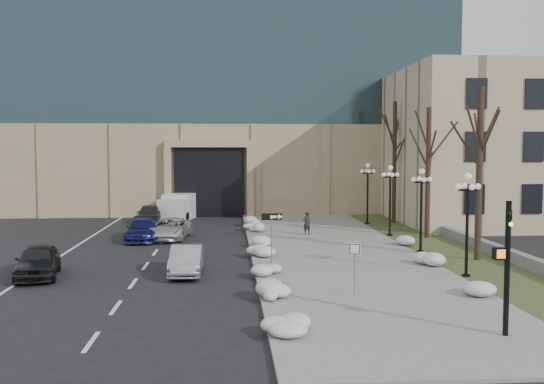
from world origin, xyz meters
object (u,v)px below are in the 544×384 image
(traffic_signal, at_px, (506,271))
(lamppost_d, at_px, (368,185))
(car_a, at_px, (38,261))
(one_way_sign, at_px, (275,223))
(box_truck, at_px, (182,206))
(lamppost_b, at_px, (421,199))
(lamppost_a, at_px, (467,211))
(pedestrian, at_px, (307,223))
(keep_sign, at_px, (355,258))
(car_b, at_px, (186,260))
(car_d, at_px, (169,229))
(car_c, at_px, (142,230))
(lamppost_c, at_px, (390,191))
(car_e, at_px, (149,214))

(traffic_signal, distance_m, lamppost_d, 28.22)
(car_a, relative_size, one_way_sign, 1.60)
(box_truck, relative_size, traffic_signal, 1.63)
(lamppost_b, bearing_deg, lamppost_a, -90.00)
(one_way_sign, relative_size, lamppost_a, 0.58)
(pedestrian, xyz_separation_m, one_way_sign, (-2.99, -11.28, 1.39))
(car_a, relative_size, keep_sign, 2.03)
(one_way_sign, relative_size, keep_sign, 1.27)
(car_b, height_order, lamppost_d, lamppost_d)
(car_b, relative_size, car_d, 0.83)
(car_c, relative_size, one_way_sign, 1.71)
(lamppost_c, bearing_deg, lamppost_d, 90.00)
(keep_sign, bearing_deg, car_c, 142.71)
(car_a, xyz_separation_m, lamppost_d, (19.30, 17.86, 2.32))
(lamppost_a, bearing_deg, lamppost_b, 90.00)
(car_c, distance_m, traffic_signal, 25.40)
(keep_sign, bearing_deg, car_a, 179.71)
(car_e, height_order, lamppost_a, lamppost_a)
(lamppost_d, bearing_deg, car_c, -156.88)
(car_a, height_order, traffic_signal, traffic_signal)
(lamppost_a, bearing_deg, car_c, 142.03)
(car_d, xyz_separation_m, pedestrian, (9.05, 0.67, 0.21))
(traffic_signal, relative_size, lamppost_a, 0.89)
(car_d, distance_m, lamppost_d, 16.02)
(traffic_signal, bearing_deg, lamppost_b, 78.16)
(car_b, relative_size, traffic_signal, 0.96)
(keep_sign, xyz_separation_m, lamppost_b, (5.76, 9.71, 1.48))
(lamppost_a, xyz_separation_m, lamppost_b, (0.00, 6.50, 0.00))
(lamppost_b, bearing_deg, lamppost_d, 90.00)
(keep_sign, distance_m, lamppost_b, 11.39)
(car_e, height_order, lamppost_b, lamppost_b)
(car_d, xyz_separation_m, lamppost_d, (14.49, 6.40, 2.39))
(lamppost_a, distance_m, lamppost_c, 13.00)
(box_truck, bearing_deg, pedestrian, -40.90)
(lamppost_c, bearing_deg, car_d, 179.62)
(pedestrian, xyz_separation_m, lamppost_a, (5.44, -13.77, 2.19))
(car_a, xyz_separation_m, box_truck, (4.63, 23.94, 0.27))
(car_c, xyz_separation_m, pedestrian, (10.71, 1.16, 0.20))
(car_c, bearing_deg, one_way_sign, -54.14)
(car_d, relative_size, lamppost_d, 1.03)
(keep_sign, bearing_deg, lamppost_b, 78.74)
(car_d, xyz_separation_m, box_truck, (-0.19, 12.48, 0.34))
(car_c, distance_m, keep_sign, 18.94)
(lamppost_a, bearing_deg, one_way_sign, 163.53)
(pedestrian, relative_size, lamppost_a, 0.32)
(lamppost_c, bearing_deg, lamppost_a, -90.00)
(pedestrian, height_order, lamppost_d, lamppost_d)
(keep_sign, relative_size, lamppost_d, 0.46)
(pedestrian, distance_m, keep_sign, 17.00)
(pedestrian, distance_m, lamppost_c, 5.91)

